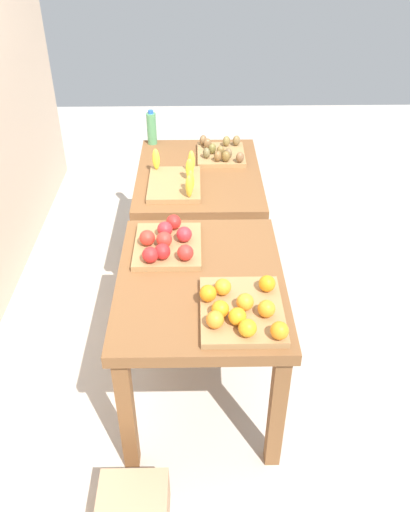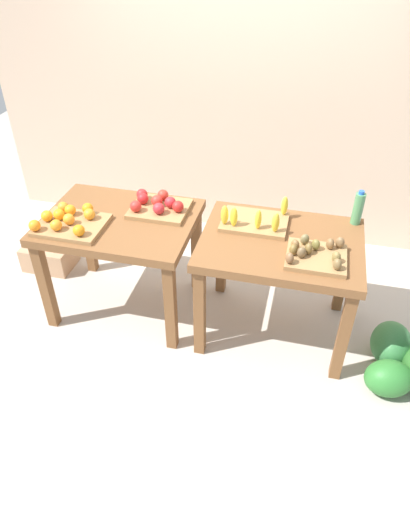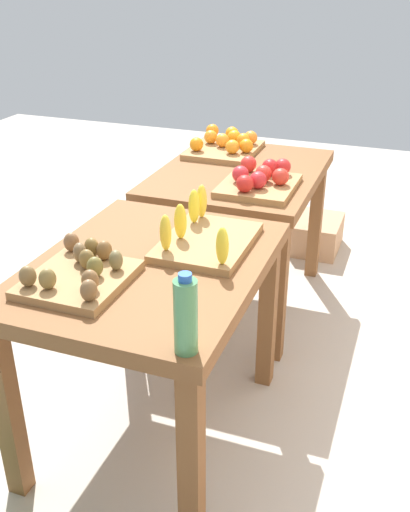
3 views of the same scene
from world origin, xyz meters
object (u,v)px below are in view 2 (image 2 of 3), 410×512
at_px(orange_bin, 69,221).
at_px(banana_crate, 255,221).
at_px(kiwi_bin, 315,254).
at_px(cardboard_produce_box, 50,255).
at_px(water_bottle, 358,208).
at_px(apple_bin, 158,205).
at_px(display_table_right, 280,255).
at_px(display_table_left, 121,232).

relative_size(orange_bin, banana_crate, 1.02).
bearing_deg(kiwi_bin, orange_bin, -179.25).
bearing_deg(cardboard_produce_box, orange_bin, -40.44).
bearing_deg(kiwi_bin, water_bottle, 63.22).
relative_size(kiwi_bin, cardboard_produce_box, 0.92).
bearing_deg(apple_bin, orange_bin, -146.38).
bearing_deg(display_table_right, apple_bin, 169.41).
bearing_deg(water_bottle, orange_bin, -164.89).
relative_size(display_table_left, water_bottle, 4.25).
bearing_deg(apple_bin, water_bottle, 6.88).
bearing_deg(apple_bin, display_table_right, -10.59).
height_order(apple_bin, banana_crate, banana_crate).
relative_size(display_table_left, cardboard_produce_box, 2.60).
bearing_deg(cardboard_produce_box, display_table_right, -8.72).
relative_size(display_table_left, kiwi_bin, 2.81).
relative_size(display_table_left, display_table_right, 1.00).
distance_m(display_table_left, cardboard_produce_box, 1.05).
distance_m(orange_bin, banana_crate, 1.24).
height_order(apple_bin, water_bottle, water_bottle).
xyz_separation_m(display_table_right, water_bottle, (0.46, 0.33, 0.23)).
bearing_deg(cardboard_produce_box, banana_crate, -5.29).
bearing_deg(display_table_right, water_bottle, 35.64).
xyz_separation_m(apple_bin, water_bottle, (1.35, 0.16, 0.07)).
bearing_deg(display_table_right, display_table_left, 180.00).
distance_m(apple_bin, water_bottle, 1.36).
distance_m(kiwi_bin, cardboard_produce_box, 2.33).
bearing_deg(orange_bin, display_table_left, 31.65).
distance_m(orange_bin, kiwi_bin, 1.62).
relative_size(water_bottle, cardboard_produce_box, 0.61).
bearing_deg(banana_crate, display_table_right, -34.65).
relative_size(banana_crate, water_bottle, 1.80).
distance_m(display_table_left, orange_bin, 0.36).
relative_size(apple_bin, cardboard_produce_box, 1.01).
height_order(display_table_left, apple_bin, apple_bin).
height_order(display_table_left, orange_bin, orange_bin).
xyz_separation_m(display_table_right, cardboard_produce_box, (-1.95, 0.30, -0.56)).
bearing_deg(display_table_left, kiwi_bin, -6.47).
relative_size(display_table_left, apple_bin, 2.56).
height_order(display_table_left, display_table_right, same).
xyz_separation_m(orange_bin, kiwi_bin, (1.62, 0.02, -0.01)).
bearing_deg(water_bottle, kiwi_bin, -116.78).
distance_m(apple_bin, banana_crate, 0.69).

